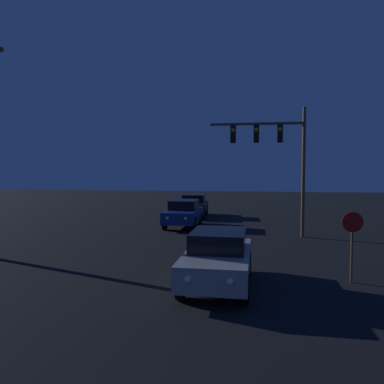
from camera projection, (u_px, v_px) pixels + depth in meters
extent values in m
cube|color=#99999E|center=(218.00, 262.00, 10.97)|extent=(1.91, 4.21, 0.68)
cube|color=black|center=(219.00, 240.00, 11.14)|extent=(1.60, 2.07, 0.55)
cylinder|color=black|center=(245.00, 289.00, 9.57)|extent=(0.22, 0.76, 0.76)
cylinder|color=black|center=(181.00, 285.00, 9.86)|extent=(0.22, 0.76, 0.76)
cylinder|color=black|center=(248.00, 264.00, 12.12)|extent=(0.22, 0.76, 0.76)
cylinder|color=black|center=(196.00, 262.00, 12.41)|extent=(0.22, 0.76, 0.76)
sphere|color=#F9EFC6|center=(230.00, 282.00, 8.80)|extent=(0.18, 0.18, 0.18)
sphere|color=#F9EFC6|center=(188.00, 280.00, 8.97)|extent=(0.18, 0.18, 0.18)
cube|color=navy|center=(183.00, 215.00, 22.44)|extent=(1.86, 4.19, 0.68)
cube|color=black|center=(184.00, 205.00, 22.61)|extent=(1.57, 2.05, 0.55)
cylinder|color=black|center=(194.00, 224.00, 21.05)|extent=(0.21, 0.76, 0.76)
cylinder|color=black|center=(165.00, 223.00, 21.32)|extent=(0.21, 0.76, 0.76)
cylinder|color=black|center=(200.00, 218.00, 23.61)|extent=(0.21, 0.76, 0.76)
cylinder|color=black|center=(174.00, 218.00, 23.87)|extent=(0.21, 0.76, 0.76)
sphere|color=#F9EFC6|center=(186.00, 219.00, 20.28)|extent=(0.18, 0.18, 0.18)
sphere|color=#F9EFC6|center=(167.00, 218.00, 20.44)|extent=(0.18, 0.18, 0.18)
cube|color=black|center=(194.00, 207.00, 27.60)|extent=(2.03, 4.26, 0.68)
cube|color=black|center=(194.00, 198.00, 27.78)|extent=(1.66, 2.12, 0.55)
cylinder|color=black|center=(204.00, 213.00, 26.25)|extent=(0.24, 0.76, 0.76)
cylinder|color=black|center=(180.00, 213.00, 26.43)|extent=(0.24, 0.76, 0.76)
cylinder|color=black|center=(206.00, 210.00, 28.82)|extent=(0.24, 0.76, 0.76)
cylinder|color=black|center=(185.00, 209.00, 29.00)|extent=(0.24, 0.76, 0.76)
sphere|color=#F9EFC6|center=(198.00, 209.00, 25.45)|extent=(0.18, 0.18, 0.18)
sphere|color=#F9EFC6|center=(183.00, 209.00, 25.56)|extent=(0.18, 0.18, 0.18)
cylinder|color=brown|center=(303.00, 173.00, 18.86)|extent=(0.18, 0.18, 6.56)
cube|color=brown|center=(256.00, 124.00, 19.07)|extent=(4.72, 0.12, 0.12)
cube|color=black|center=(280.00, 134.00, 18.92)|extent=(0.28, 0.28, 0.90)
cylinder|color=orange|center=(280.00, 129.00, 18.76)|extent=(0.20, 0.02, 0.20)
cube|color=black|center=(256.00, 134.00, 19.10)|extent=(0.28, 0.28, 0.90)
cylinder|color=orange|center=(256.00, 130.00, 18.94)|extent=(0.20, 0.02, 0.20)
cube|color=black|center=(233.00, 134.00, 19.28)|extent=(0.28, 0.28, 0.90)
cylinder|color=orange|center=(233.00, 130.00, 19.12)|extent=(0.20, 0.02, 0.20)
cylinder|color=brown|center=(352.00, 247.00, 11.29)|extent=(0.07, 0.07, 2.16)
cylinder|color=red|center=(353.00, 222.00, 11.23)|extent=(0.62, 0.03, 0.62)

